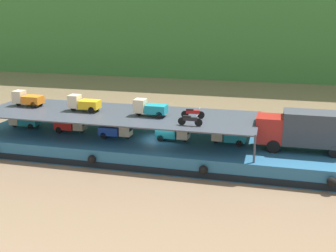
% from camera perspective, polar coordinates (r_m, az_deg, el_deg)
% --- Properties ---
extents(ground_plane, '(400.00, 400.00, 0.00)m').
position_cam_1_polar(ground_plane, '(35.56, -0.94, -4.13)').
color(ground_plane, '#7F664C').
extents(cargo_barge, '(32.66, 8.76, 1.50)m').
position_cam_1_polar(cargo_barge, '(35.29, -0.96, -2.99)').
color(cargo_barge, '#23567A').
rests_on(cargo_barge, ground).
extents(covered_lorry, '(7.86, 2.30, 3.10)m').
position_cam_1_polar(covered_lorry, '(33.40, 18.09, -0.49)').
color(covered_lorry, maroon).
rests_on(covered_lorry, cargo_barge).
extents(cargo_rack, '(23.46, 7.44, 2.00)m').
position_cam_1_polar(cargo_rack, '(35.72, -6.85, 1.62)').
color(cargo_rack, '#383D47').
rests_on(cargo_rack, cargo_barge).
extents(mini_truck_lower_stern, '(2.79, 1.29, 1.38)m').
position_cam_1_polar(mini_truck_lower_stern, '(40.61, -19.02, 0.76)').
color(mini_truck_lower_stern, teal).
rests_on(mini_truck_lower_stern, cargo_barge).
extents(mini_truck_lower_aft, '(2.74, 1.21, 1.38)m').
position_cam_1_polar(mini_truck_lower_aft, '(37.96, -13.03, 0.21)').
color(mini_truck_lower_aft, red).
rests_on(mini_truck_lower_aft, cargo_barge).
extents(mini_truck_lower_mid, '(2.75, 1.22, 1.38)m').
position_cam_1_polar(mini_truck_lower_mid, '(35.53, -7.02, -0.55)').
color(mini_truck_lower_mid, '#1E47B7').
rests_on(mini_truck_lower_mid, cargo_barge).
extents(mini_truck_lower_fore, '(2.77, 1.25, 1.38)m').
position_cam_1_polar(mini_truck_lower_fore, '(34.53, 0.76, -0.91)').
color(mini_truck_lower_fore, teal).
rests_on(mini_truck_lower_fore, cargo_barge).
extents(mini_truck_lower_bow, '(2.75, 1.21, 1.38)m').
position_cam_1_polar(mini_truck_lower_bow, '(34.06, 8.18, -1.31)').
color(mini_truck_lower_bow, teal).
rests_on(mini_truck_lower_bow, cargo_barge).
extents(mini_truck_upper_stern, '(2.77, 1.25, 1.38)m').
position_cam_1_polar(mini_truck_upper_stern, '(40.09, -18.60, 3.55)').
color(mini_truck_upper_stern, orange).
rests_on(mini_truck_upper_stern, cargo_rack).
extents(mini_truck_upper_mid, '(2.75, 1.21, 1.38)m').
position_cam_1_polar(mini_truck_upper_mid, '(36.83, -11.42, 3.05)').
color(mini_truck_upper_mid, gold).
rests_on(mini_truck_upper_mid, cargo_rack).
extents(mini_truck_upper_fore, '(2.77, 1.25, 1.38)m').
position_cam_1_polar(mini_truck_upper_fore, '(34.43, -2.49, 2.47)').
color(mini_truck_upper_fore, teal).
rests_on(mini_truck_upper_fore, cargo_rack).
extents(motorcycle_upper_port, '(1.90, 0.55, 0.87)m').
position_cam_1_polar(motorcycle_upper_port, '(31.67, 3.00, 0.81)').
color(motorcycle_upper_port, black).
rests_on(motorcycle_upper_port, cargo_rack).
extents(motorcycle_upper_centre, '(1.90, 0.55, 0.87)m').
position_cam_1_polar(motorcycle_upper_centre, '(33.83, 3.37, 1.77)').
color(motorcycle_upper_centre, black).
rests_on(motorcycle_upper_centre, cargo_rack).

